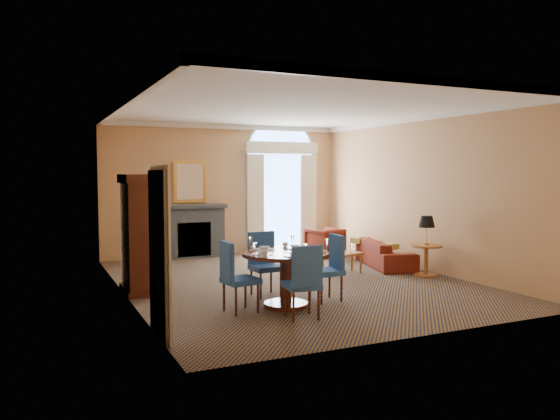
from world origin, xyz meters
name	(u,v)px	position (x,y,z in m)	size (l,w,h in m)	color
ground	(291,281)	(0.00, 0.00, 0.00)	(7.50, 7.50, 0.00)	#131D3E
room_envelope	(275,147)	(-0.03, 0.67, 2.51)	(6.04, 7.52, 3.45)	tan
armoire	(140,236)	(-2.72, 0.24, 0.96)	(0.57, 1.02, 2.00)	#411A0E
dining_table	(286,266)	(-0.92, -1.71, 0.62)	(1.32, 1.32, 1.03)	#411A0E
dining_chair_north	(264,259)	(-0.90, -0.80, 0.59)	(0.48, 0.49, 1.04)	#28559D
dining_chair_south	(304,277)	(-1.00, -2.48, 0.59)	(0.52, 0.53, 1.04)	#28559D
dining_chair_east	(331,263)	(-0.08, -1.62, 0.59)	(0.51, 0.49, 1.04)	#28559D
dining_chair_west	(234,272)	(-1.75, -1.72, 0.59)	(0.53, 0.53, 1.04)	#28559D
sofa	(385,253)	(2.55, 0.60, 0.28)	(1.93, 0.75, 0.56)	maroon
armchair	(325,242)	(2.04, 2.37, 0.34)	(0.74, 0.76, 0.69)	maroon
coffee_table	(342,254)	(1.26, 0.27, 0.39)	(0.90, 0.66, 0.75)	#A86132
side_table	(426,240)	(2.60, -0.67, 0.72)	(0.62, 0.62, 1.16)	#A86132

